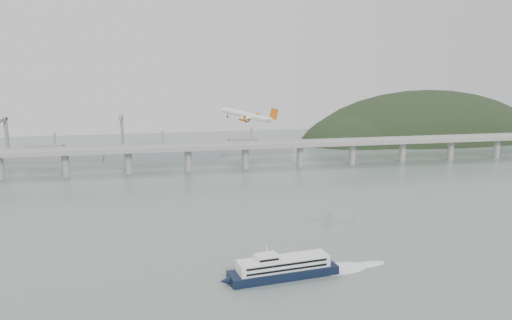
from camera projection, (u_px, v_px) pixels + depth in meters
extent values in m
plane|color=slate|center=(278.00, 253.00, 243.79)|extent=(900.00, 900.00, 0.00)
cube|color=gray|center=(223.00, 147.00, 432.37)|extent=(800.00, 22.00, 2.20)
cube|color=gray|center=(224.00, 147.00, 421.89)|extent=(800.00, 0.60, 1.80)
cube|color=gray|center=(221.00, 143.00, 442.09)|extent=(800.00, 0.60, 1.80)
cylinder|color=gray|center=(0.00, 167.00, 399.05)|extent=(6.00, 6.00, 21.00)
cylinder|color=gray|center=(66.00, 165.00, 408.86)|extent=(6.00, 6.00, 21.00)
cylinder|color=gray|center=(128.00, 162.00, 418.67)|extent=(6.00, 6.00, 21.00)
cylinder|color=gray|center=(188.00, 160.00, 428.48)|extent=(6.00, 6.00, 21.00)
cylinder|color=gray|center=(245.00, 158.00, 438.30)|extent=(6.00, 6.00, 21.00)
cylinder|color=gray|center=(300.00, 156.00, 448.11)|extent=(6.00, 6.00, 21.00)
cylinder|color=gray|center=(352.00, 154.00, 457.92)|extent=(6.00, 6.00, 21.00)
cylinder|color=gray|center=(402.00, 152.00, 467.73)|extent=(6.00, 6.00, 21.00)
cylinder|color=gray|center=(450.00, 150.00, 477.55)|extent=(6.00, 6.00, 21.00)
cylinder|color=gray|center=(497.00, 148.00, 487.36)|extent=(6.00, 6.00, 21.00)
ellipsoid|color=black|center=(425.00, 153.00, 617.64)|extent=(320.00, 150.00, 156.00)
ellipsoid|color=black|center=(356.00, 152.00, 588.24)|extent=(140.00, 110.00, 96.00)
ellipsoid|color=black|center=(484.00, 155.00, 646.25)|extent=(220.00, 140.00, 120.00)
cube|color=slate|center=(56.00, 157.00, 473.32)|extent=(95.67, 20.15, 8.00)
cube|color=slate|center=(45.00, 149.00, 469.93)|extent=(33.90, 15.02, 8.00)
cylinder|color=slate|center=(55.00, 140.00, 470.27)|extent=(1.60, 1.60, 14.00)
cube|color=slate|center=(163.00, 154.00, 488.13)|extent=(110.55, 21.43, 8.00)
cube|color=slate|center=(151.00, 146.00, 484.45)|extent=(39.01, 16.73, 8.00)
cylinder|color=slate|center=(163.00, 138.00, 485.09)|extent=(1.60, 1.60, 14.00)
cube|color=slate|center=(251.00, 149.00, 515.41)|extent=(85.00, 13.60, 8.00)
cube|color=slate|center=(243.00, 142.00, 512.22)|extent=(29.75, 11.90, 8.00)
cylinder|color=slate|center=(251.00, 134.00, 512.37)|extent=(1.60, 1.60, 14.00)
cube|color=slate|center=(7.00, 137.00, 489.32)|extent=(3.00, 3.00, 40.00)
cube|color=slate|center=(2.00, 120.00, 476.27)|extent=(3.00, 28.00, 3.00)
cube|color=slate|center=(122.00, 134.00, 510.90)|extent=(3.00, 3.00, 40.00)
cube|color=slate|center=(121.00, 118.00, 497.86)|extent=(3.00, 28.00, 3.00)
cube|color=black|center=(283.00, 273.00, 216.37)|extent=(49.29, 17.52, 3.86)
cone|color=black|center=(225.00, 281.00, 208.17)|extent=(5.27, 4.43, 3.86)
cube|color=white|center=(283.00, 263.00, 215.55)|extent=(41.39, 14.64, 4.82)
cube|color=black|center=(288.00, 265.00, 210.78)|extent=(36.38, 4.74, 0.96)
cube|color=black|center=(288.00, 270.00, 211.22)|extent=(36.38, 4.74, 0.96)
cube|color=black|center=(279.00, 256.00, 219.84)|extent=(36.38, 4.74, 0.96)
cube|color=black|center=(279.00, 261.00, 220.28)|extent=(36.38, 4.74, 0.96)
cube|color=white|center=(267.00, 257.00, 212.42)|extent=(10.41, 7.91, 2.51)
cube|color=black|center=(269.00, 260.00, 209.24)|extent=(8.63, 1.20, 0.96)
cylinder|color=white|center=(267.00, 251.00, 211.83)|extent=(0.54, 0.54, 3.86)
ellipsoid|color=white|center=(339.00, 269.00, 225.24)|extent=(29.29, 17.26, 0.19)
ellipsoid|color=white|center=(365.00, 265.00, 229.50)|extent=(21.54, 9.50, 0.19)
cylinder|color=white|center=(247.00, 115.00, 297.87)|extent=(25.62, 15.90, 8.80)
cone|color=white|center=(222.00, 109.00, 300.79)|extent=(5.60, 5.15, 4.21)
cone|color=white|center=(272.00, 120.00, 294.77)|extent=(6.33, 5.29, 4.40)
cube|color=white|center=(248.00, 117.00, 297.86)|extent=(17.99, 31.86, 2.97)
cube|color=white|center=(271.00, 119.00, 294.83)|extent=(7.60, 11.83, 1.44)
cube|color=#C8560D|center=(274.00, 114.00, 294.07)|extent=(5.26, 2.35, 7.03)
cylinder|color=#C8560D|center=(247.00, 118.00, 303.51)|extent=(4.95, 4.03, 3.00)
cylinder|color=black|center=(244.00, 118.00, 303.89)|extent=(1.65, 2.26, 2.25)
cube|color=white|center=(248.00, 117.00, 303.34)|extent=(2.48, 1.27, 1.63)
cylinder|color=#C8560D|center=(243.00, 119.00, 293.26)|extent=(4.95, 4.03, 3.00)
cylinder|color=black|center=(240.00, 118.00, 293.64)|extent=(1.65, 2.26, 2.25)
cube|color=white|center=(243.00, 118.00, 293.08)|extent=(2.48, 1.27, 1.63)
cylinder|color=black|center=(248.00, 120.00, 300.60)|extent=(0.92, 0.55, 2.36)
cylinder|color=black|center=(248.00, 121.00, 300.80)|extent=(1.32, 0.83, 1.27)
cylinder|color=black|center=(246.00, 120.00, 295.76)|extent=(0.92, 0.55, 2.36)
cylinder|color=black|center=(246.00, 122.00, 295.95)|extent=(1.32, 0.83, 1.27)
cylinder|color=black|center=(228.00, 115.00, 300.55)|extent=(0.92, 0.55, 2.36)
cylinder|color=black|center=(227.00, 117.00, 300.75)|extent=(1.32, 0.83, 1.27)
cube|color=#C8560D|center=(258.00, 115.00, 313.13)|extent=(1.92, 0.90, 2.59)
cube|color=#C8560D|center=(245.00, 117.00, 281.44)|extent=(1.92, 0.90, 2.59)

